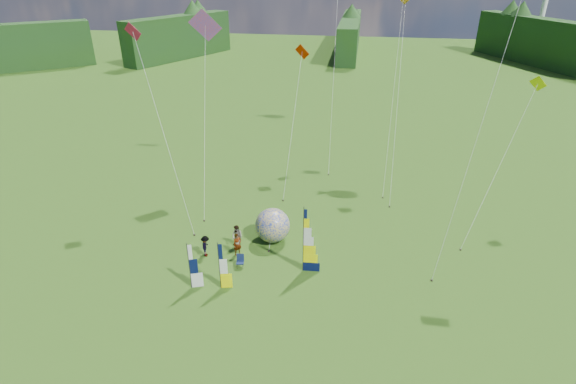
# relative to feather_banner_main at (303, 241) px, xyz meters

# --- Properties ---
(ground) EXTENTS (220.00, 220.00, 0.00)m
(ground) POSITION_rel_feather_banner_main_xyz_m (-0.13, -3.27, -2.37)
(ground) COLOR #3A571F
(ground) RESTS_ON ground
(treeline_ring) EXTENTS (210.00, 210.00, 8.00)m
(treeline_ring) POSITION_rel_feather_banner_main_xyz_m (-0.13, -3.27, 1.63)
(treeline_ring) COLOR #1D3D1B
(treeline_ring) RESTS_ON ground
(feather_banner_main) EXTENTS (1.29, 0.17, 4.75)m
(feather_banner_main) POSITION_rel_feather_banner_main_xyz_m (0.00, 0.00, 0.00)
(feather_banner_main) COLOR #08113C
(feather_banner_main) RESTS_ON ground
(side_banner_left) EXTENTS (0.94, 0.30, 3.35)m
(side_banner_left) POSITION_rel_feather_banner_main_xyz_m (-4.92, -2.64, -0.70)
(side_banner_left) COLOR #FFF600
(side_banner_left) RESTS_ON ground
(side_banner_far) EXTENTS (0.94, 0.42, 3.26)m
(side_banner_far) POSITION_rel_feather_banner_main_xyz_m (-6.78, -2.90, -0.74)
(side_banner_far) COLOR white
(side_banner_far) RESTS_ON ground
(bol_inflatable) EXTENTS (3.18, 3.18, 2.57)m
(bol_inflatable) POSITION_rel_feather_banner_main_xyz_m (-2.70, 3.33, -1.09)
(bol_inflatable) COLOR #001BA7
(bol_inflatable) RESTS_ON ground
(spectator_a) EXTENTS (0.73, 0.71, 1.69)m
(spectator_a) POSITION_rel_feather_banner_main_xyz_m (-4.80, 1.13, -1.53)
(spectator_a) COLOR #66594C
(spectator_a) RESTS_ON ground
(spectator_b) EXTENTS (0.94, 0.74, 1.74)m
(spectator_b) POSITION_rel_feather_banner_main_xyz_m (-5.07, 2.08, -1.50)
(spectator_b) COLOR #66594C
(spectator_b) RESTS_ON ground
(spectator_c) EXTENTS (0.54, 1.07, 1.59)m
(spectator_c) POSITION_rel_feather_banner_main_xyz_m (-6.97, 0.63, -1.58)
(spectator_c) COLOR #66594C
(spectator_c) RESTS_ON ground
(spectator_d) EXTENTS (0.99, 0.58, 1.58)m
(spectator_d) POSITION_rel_feather_banner_main_xyz_m (-2.89, 3.93, -1.58)
(spectator_d) COLOR #66594C
(spectator_d) RESTS_ON ground
(camp_chair) EXTENTS (0.61, 0.61, 0.93)m
(camp_chair) POSITION_rel_feather_banner_main_xyz_m (-4.25, -0.31, -1.91)
(camp_chair) COLOR #0F1B3C
(camp_chair) RESTS_ON ground
(kite_whale) EXTENTS (4.12, 16.31, 21.28)m
(kite_whale) POSITION_rel_feather_banner_main_xyz_m (6.29, 16.33, 8.27)
(kite_whale) COLOR black
(kite_whale) RESTS_ON ground
(kite_rainbow_delta) EXTENTS (9.06, 13.61, 16.12)m
(kite_rainbow_delta) POSITION_rel_feather_banner_main_xyz_m (-9.33, 9.15, 5.69)
(kite_rainbow_delta) COLOR red
(kite_rainbow_delta) RESTS_ON ground
(kite_parafoil) EXTENTS (8.43, 10.60, 19.51)m
(kite_parafoil) POSITION_rel_feather_banner_main_xyz_m (10.35, 3.45, 7.38)
(kite_parafoil) COLOR #BC1000
(kite_parafoil) RESTS_ON ground
(small_kite_red) EXTENTS (6.75, 11.11, 12.37)m
(small_kite_red) POSITION_rel_feather_banner_main_xyz_m (-2.76, 13.70, 3.81)
(small_kite_red) COLOR red
(small_kite_red) RESTS_ON ground
(small_kite_orange) EXTENTS (5.47, 9.05, 17.07)m
(small_kite_orange) POSITION_rel_feather_banner_main_xyz_m (5.81, 14.63, 6.16)
(small_kite_orange) COLOR orange
(small_kite_orange) RESTS_ON ground
(small_kite_yellow) EXTENTS (9.44, 10.95, 11.51)m
(small_kite_yellow) POSITION_rel_feather_banner_main_xyz_m (13.45, 7.80, 3.38)
(small_kite_yellow) COLOR #EFFF00
(small_kite_yellow) RESTS_ON ground
(small_kite_pink) EXTENTS (8.97, 9.00, 15.13)m
(small_kite_pink) POSITION_rel_feather_banner_main_xyz_m (-11.34, 5.66, 5.19)
(small_kite_pink) COLOR #CB1B42
(small_kite_pink) RESTS_ON ground
(small_kite_green) EXTENTS (2.94, 10.48, 18.23)m
(small_kite_green) POSITION_rel_feather_banner_main_xyz_m (0.33, 19.64, 6.74)
(small_kite_green) COLOR green
(small_kite_green) RESTS_ON ground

